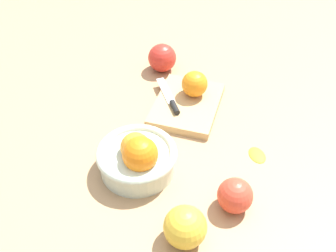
{
  "coord_description": "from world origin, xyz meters",
  "views": [
    {
      "loc": [
        -0.64,
        -0.12,
        0.64
      ],
      "look_at": [
        -0.01,
        0.06,
        0.04
      ],
      "focal_mm": 41.94,
      "sensor_mm": 36.0,
      "label": 1
    }
  ],
  "objects": [
    {
      "name": "citrus_peel",
      "position": [
        -0.01,
        -0.14,
        0.0
      ],
      "size": [
        0.06,
        0.06,
        0.01
      ],
      "primitive_type": "ellipsoid",
      "rotation": [
        0.0,
        0.0,
        3.64
      ],
      "color": "orange",
      "rests_on": "ground_plane"
    },
    {
      "name": "apple_front_left_2",
      "position": [
        -0.16,
        -0.11,
        0.04
      ],
      "size": [
        0.07,
        0.07,
        0.07
      ],
      "primitive_type": "sphere",
      "color": "#D6422D",
      "rests_on": "ground_plane"
    },
    {
      "name": "orange_on_board",
      "position": [
        0.14,
        0.04,
        0.05
      ],
      "size": [
        0.07,
        0.07,
        0.07
      ],
      "primitive_type": "sphere",
      "color": "orange",
      "rests_on": "cutting_board"
    },
    {
      "name": "knife",
      "position": [
        0.1,
        0.09,
        0.02
      ],
      "size": [
        0.14,
        0.1,
        0.01
      ],
      "color": "silver",
      "rests_on": "cutting_board"
    },
    {
      "name": "apple_front_left",
      "position": [
        -0.26,
        -0.04,
        0.04
      ],
      "size": [
        0.08,
        0.08,
        0.08
      ],
      "primitive_type": "sphere",
      "color": "gold",
      "rests_on": "ground_plane"
    },
    {
      "name": "apple_back_right",
      "position": [
        0.26,
        0.16,
        0.04
      ],
      "size": [
        0.08,
        0.08,
        0.08
      ],
      "primitive_type": "sphere",
      "color": "red",
      "rests_on": "ground_plane"
    },
    {
      "name": "cutting_board",
      "position": [
        0.11,
        0.05,
        0.01
      ],
      "size": [
        0.21,
        0.16,
        0.02
      ],
      "primitive_type": "cube",
      "rotation": [
        0.0,
        0.0,
        -0.02
      ],
      "color": "tan",
      "rests_on": "ground_plane"
    },
    {
      "name": "ground_plane",
      "position": [
        0.0,
        0.0,
        0.0
      ],
      "size": [
        2.4,
        2.4,
        0.0
      ],
      "primitive_type": "plane",
      "color": "tan"
    },
    {
      "name": "bowl",
      "position": [
        -0.12,
        0.1,
        0.04
      ],
      "size": [
        0.17,
        0.17,
        0.1
      ],
      "color": "beige",
      "rests_on": "ground_plane"
    }
  ]
}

